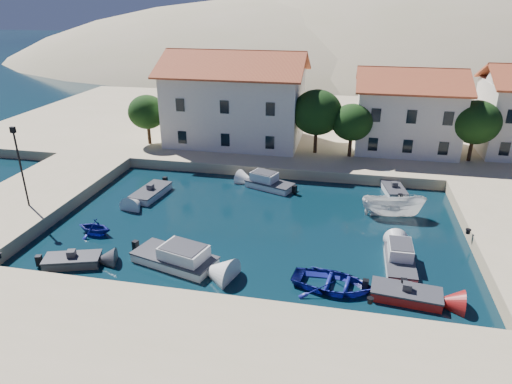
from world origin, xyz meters
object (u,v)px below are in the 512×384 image
building_left (235,96)px  cabin_cruiser_south (174,257)px  cabin_cruiser_east (400,261)px  lamppost (19,159)px  rowboat_south (333,288)px  boat_east (392,216)px  building_mid (407,109)px

building_left → cabin_cruiser_south: 24.78m
building_left → cabin_cruiser_east: 27.54m
building_left → lamppost: 23.10m
building_left → lamppost: (-11.50, -20.00, -1.18)m
building_left → rowboat_south: (12.01, -24.76, -5.94)m
building_left → cabin_cruiser_east: bearing=-53.6°
boat_east → building_mid: bearing=-11.6°
cabin_cruiser_east → rowboat_south: bearing=127.1°
cabin_cruiser_east → building_mid: bearing=-5.1°
cabin_cruiser_east → lamppost: bearing=86.3°
building_mid → boat_east: bearing=-97.2°
cabin_cruiser_east → building_left: bearing=36.3°
lamppost → cabin_cruiser_south: bearing=-17.0°
building_mid → cabin_cruiser_east: size_ratio=2.44×
building_left → building_mid: bearing=3.2°
lamppost → boat_east: (27.58, 5.87, -4.75)m
cabin_cruiser_east → boat_east: (0.05, 7.59, -0.48)m
cabin_cruiser_east → cabin_cruiser_south: bearing=99.4°
cabin_cruiser_south → cabin_cruiser_east: (14.13, 2.38, 0.00)m
building_mid → lamppost: (-29.50, -21.00, -0.47)m
cabin_cruiser_south → rowboat_south: (10.12, -0.67, -0.48)m
building_left → cabin_cruiser_east: building_left is taller
cabin_cruiser_south → boat_east: size_ratio=1.22×
lamppost → rowboat_south: (23.51, -4.76, -4.75)m
building_mid → lamppost: bearing=-144.6°
building_mid → lamppost: size_ratio=1.69×
lamppost → building_mid: bearing=35.4°
building_left → cabin_cruiser_east: size_ratio=3.41×
lamppost → rowboat_south: size_ratio=1.28×
cabin_cruiser_south → boat_east: cabin_cruiser_south is taller
building_left → lamppost: building_left is taller
rowboat_south → building_mid: bearing=-5.6°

